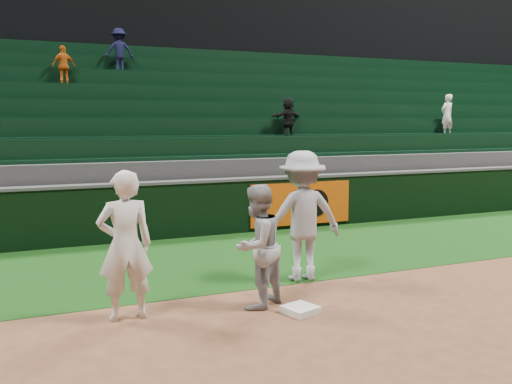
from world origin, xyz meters
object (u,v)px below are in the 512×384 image
(first_base, at_px, (300,310))
(first_baseman, at_px, (125,245))
(base_coach, at_px, (302,216))
(baserunner, at_px, (257,246))

(first_base, xyz_separation_m, first_baseman, (-2.16, 0.69, 0.92))
(first_baseman, bearing_deg, base_coach, -165.72)
(first_base, xyz_separation_m, baserunner, (-0.42, 0.47, 0.80))
(first_baseman, relative_size, base_coach, 0.94)
(first_baseman, bearing_deg, first_base, 162.61)
(baserunner, xyz_separation_m, base_coach, (1.19, 0.95, 0.19))
(first_baseman, xyz_separation_m, baserunner, (1.73, -0.22, -0.12))
(first_base, relative_size, base_coach, 0.20)
(first_base, distance_m, first_baseman, 2.45)
(first_baseman, distance_m, baserunner, 1.75)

